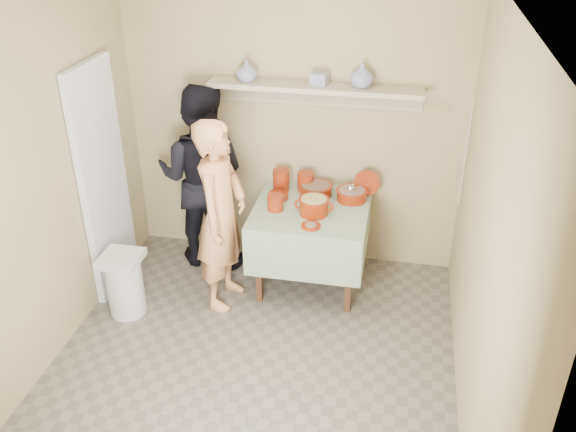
% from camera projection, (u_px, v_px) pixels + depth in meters
% --- Properties ---
extents(ground, '(3.50, 3.50, 0.00)m').
position_uv_depth(ground, '(249.00, 374.00, 4.51)').
color(ground, '#645C4E').
rests_on(ground, ground).
extents(tile_panel, '(0.06, 0.70, 2.00)m').
position_uv_depth(tile_panel, '(104.00, 181.00, 5.08)').
color(tile_panel, silver).
rests_on(tile_panel, ground).
extents(plate_stack_a, '(0.15, 0.15, 0.19)m').
position_uv_depth(plate_stack_a, '(281.00, 180.00, 5.43)').
color(plate_stack_a, maroon).
rests_on(plate_stack_a, serving_table).
extents(plate_stack_b, '(0.15, 0.15, 0.17)m').
position_uv_depth(plate_stack_b, '(305.00, 182.00, 5.43)').
color(plate_stack_b, maroon).
rests_on(plate_stack_b, serving_table).
extents(bowl_stack, '(0.14, 0.14, 0.14)m').
position_uv_depth(bowl_stack, '(275.00, 203.00, 5.11)').
color(bowl_stack, maroon).
rests_on(bowl_stack, serving_table).
extents(empty_bowl, '(0.18, 0.18, 0.05)m').
position_uv_depth(empty_bowl, '(278.00, 196.00, 5.32)').
color(empty_bowl, maroon).
rests_on(empty_bowl, serving_table).
extents(propped_lid, '(0.24, 0.11, 0.23)m').
position_uv_depth(propped_lid, '(367.00, 183.00, 5.32)').
color(propped_lid, maroon).
rests_on(propped_lid, serving_table).
extents(vase_right, '(0.22, 0.22, 0.20)m').
position_uv_depth(vase_right, '(362.00, 75.00, 4.93)').
color(vase_right, navy).
rests_on(vase_right, wall_shelf).
extents(vase_left, '(0.20, 0.20, 0.18)m').
position_uv_depth(vase_left, '(247.00, 71.00, 5.07)').
color(vase_left, navy).
rests_on(vase_left, wall_shelf).
extents(ceramic_box, '(0.16, 0.12, 0.10)m').
position_uv_depth(ceramic_box, '(319.00, 79.00, 5.01)').
color(ceramic_box, navy).
rests_on(ceramic_box, wall_shelf).
extents(person_cook, '(0.45, 0.64, 1.64)m').
position_uv_depth(person_cook, '(221.00, 216.00, 4.93)').
color(person_cook, tan).
rests_on(person_cook, ground).
extents(person_helper, '(0.84, 0.65, 1.71)m').
position_uv_depth(person_helper, '(202.00, 177.00, 5.50)').
color(person_helper, black).
rests_on(person_helper, ground).
extents(room_shell, '(3.04, 3.54, 2.62)m').
position_uv_depth(room_shell, '(240.00, 178.00, 3.72)').
color(room_shell, tan).
rests_on(room_shell, ground).
extents(serving_table, '(0.97, 0.97, 0.76)m').
position_uv_depth(serving_table, '(311.00, 219.00, 5.25)').
color(serving_table, '#4C2D16').
rests_on(serving_table, ground).
extents(cazuela_meat_a, '(0.30, 0.30, 0.10)m').
position_uv_depth(cazuela_meat_a, '(316.00, 189.00, 5.37)').
color(cazuela_meat_a, '#661704').
rests_on(cazuela_meat_a, serving_table).
extents(cazuela_meat_b, '(0.28, 0.28, 0.10)m').
position_uv_depth(cazuela_meat_b, '(352.00, 194.00, 5.28)').
color(cazuela_meat_b, '#661704').
rests_on(cazuela_meat_b, serving_table).
extents(ladle, '(0.08, 0.26, 0.19)m').
position_uv_depth(ladle, '(351.00, 188.00, 5.26)').
color(ladle, silver).
rests_on(ladle, cazuela_meat_b).
extents(cazuela_rice, '(0.33, 0.25, 0.14)m').
position_uv_depth(cazuela_rice, '(314.00, 205.00, 5.04)').
color(cazuela_rice, '#661704').
rests_on(cazuela_rice, serving_table).
extents(front_plate, '(0.16, 0.16, 0.03)m').
position_uv_depth(front_plate, '(311.00, 226.00, 4.89)').
color(front_plate, maroon).
rests_on(front_plate, serving_table).
extents(wall_shelf, '(1.80, 0.25, 0.21)m').
position_uv_depth(wall_shelf, '(315.00, 89.00, 5.08)').
color(wall_shelf, tan).
rests_on(wall_shelf, room_shell).
extents(trash_bin, '(0.32, 0.32, 0.56)m').
position_uv_depth(trash_bin, '(125.00, 284.00, 5.03)').
color(trash_bin, silver).
rests_on(trash_bin, ground).
extents(electrical_cord, '(0.01, 0.05, 0.90)m').
position_uv_depth(electrical_cord, '(465.00, 156.00, 4.92)').
color(electrical_cord, silver).
rests_on(electrical_cord, wall_shelf).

